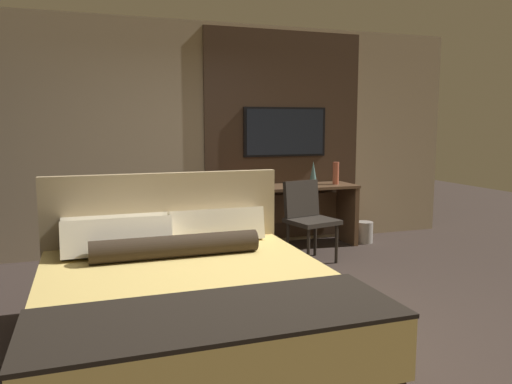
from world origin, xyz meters
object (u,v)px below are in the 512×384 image
at_px(waste_bin, 364,232).
at_px(desk_chair, 307,213).
at_px(vase_short, 336,173).
at_px(vase_tall, 313,173).
at_px(tv, 285,132).
at_px(bed, 187,306).
at_px(book, 248,186).
at_px(desk, 292,206).

bearing_deg(waste_bin, desk_chair, -154.06).
height_order(vase_short, waste_bin, vase_short).
relative_size(vase_tall, waste_bin, 1.10).
xyz_separation_m(tv, vase_short, (0.58, -0.31, -0.53)).
height_order(bed, vase_short, bed).
bearing_deg(bed, vase_tall, 49.34).
bearing_deg(tv, bed, -123.64).
bearing_deg(desk_chair, book, 112.73).
xyz_separation_m(bed, desk, (1.86, 2.56, 0.19)).
distance_m(tv, vase_short, 0.85).
distance_m(vase_tall, book, 0.85).
bearing_deg(bed, desk, 54.02).
xyz_separation_m(desk, vase_short, (0.58, -0.08, 0.41)).
bearing_deg(waste_bin, book, 174.49).
bearing_deg(tv, desk_chair, -95.77).
relative_size(desk, tv, 1.44).
xyz_separation_m(desk, waste_bin, (0.99, -0.15, -0.39)).
height_order(desk_chair, vase_tall, vase_tall).
xyz_separation_m(bed, tv, (1.86, 2.80, 1.13)).
relative_size(book, waste_bin, 0.79).
relative_size(bed, vase_short, 7.68).
relative_size(tv, waste_bin, 4.04).
height_order(vase_short, book, vase_short).
xyz_separation_m(bed, desk_chair, (1.77, 1.89, 0.22)).
xyz_separation_m(desk, tv, (0.00, 0.23, 0.94)).
xyz_separation_m(tv, waste_bin, (0.99, -0.38, -1.32)).
bearing_deg(bed, waste_bin, 40.26).
distance_m(book, waste_bin, 1.72).
distance_m(bed, book, 2.91).
relative_size(bed, tv, 1.95).
bearing_deg(book, tv, 21.45).
bearing_deg(desk, desk_chair, -97.74).
height_order(bed, desk, bed).
distance_m(bed, tv, 3.54).
bearing_deg(book, bed, -116.46).
relative_size(desk, waste_bin, 5.84).
relative_size(desk, vase_short, 5.69).
relative_size(desk, desk_chair, 1.78).
height_order(bed, vase_tall, bed).
distance_m(bed, waste_bin, 3.74).
height_order(desk, tv, tv).
relative_size(vase_short, book, 1.31).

